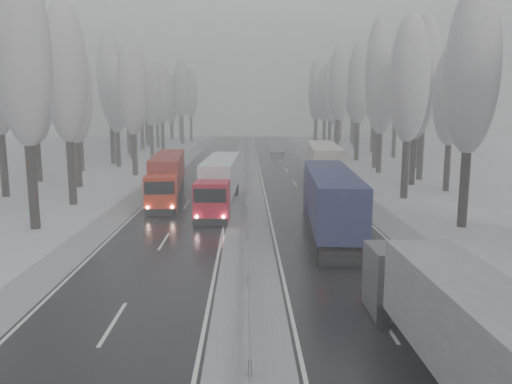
{
  "coord_description": "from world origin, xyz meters",
  "views": [
    {
      "loc": [
        -0.08,
        -18.23,
        8.21
      ],
      "look_at": [
        0.6,
        17.53,
        2.2
      ],
      "focal_mm": 35.0,
      "sensor_mm": 36.0,
      "label": 1
    }
  ],
  "objects_px": {
    "truck_blue_box": "(329,197)",
    "truck_grey_tarp": "(477,341)",
    "box_truck_distant": "(277,143)",
    "truck_red_red": "(167,174)",
    "truck_cream_box": "(323,162)",
    "truck_red_white": "(220,179)"
  },
  "relations": [
    {
      "from": "truck_grey_tarp",
      "to": "box_truck_distant",
      "type": "bearing_deg",
      "value": 89.32
    },
    {
      "from": "truck_blue_box",
      "to": "truck_red_white",
      "type": "relative_size",
      "value": 1.08
    },
    {
      "from": "truck_red_red",
      "to": "truck_grey_tarp",
      "type": "bearing_deg",
      "value": -72.5
    },
    {
      "from": "box_truck_distant",
      "to": "truck_red_red",
      "type": "distance_m",
      "value": 52.14
    },
    {
      "from": "truck_cream_box",
      "to": "box_truck_distant",
      "type": "bearing_deg",
      "value": 97.59
    },
    {
      "from": "truck_cream_box",
      "to": "truck_red_white",
      "type": "relative_size",
      "value": 1.13
    },
    {
      "from": "truck_blue_box",
      "to": "box_truck_distant",
      "type": "relative_size",
      "value": 2.03
    },
    {
      "from": "truck_grey_tarp",
      "to": "truck_cream_box",
      "type": "height_order",
      "value": "truck_cream_box"
    },
    {
      "from": "truck_blue_box",
      "to": "truck_cream_box",
      "type": "distance_m",
      "value": 20.35
    },
    {
      "from": "truck_grey_tarp",
      "to": "truck_blue_box",
      "type": "height_order",
      "value": "truck_blue_box"
    },
    {
      "from": "box_truck_distant",
      "to": "truck_red_red",
      "type": "bearing_deg",
      "value": -102.76
    },
    {
      "from": "truck_grey_tarp",
      "to": "truck_blue_box",
      "type": "xyz_separation_m",
      "value": [
        -0.72,
        19.64,
        0.39
      ]
    },
    {
      "from": "truck_red_white",
      "to": "truck_red_red",
      "type": "bearing_deg",
      "value": 147.65
    },
    {
      "from": "truck_blue_box",
      "to": "truck_grey_tarp",
      "type": "bearing_deg",
      "value": -84.08
    },
    {
      "from": "truck_blue_box",
      "to": "box_truck_distant",
      "type": "xyz_separation_m",
      "value": [
        0.39,
        63.74,
        -0.94
      ]
    },
    {
      "from": "truck_blue_box",
      "to": "truck_red_white",
      "type": "bearing_deg",
      "value": 131.6
    },
    {
      "from": "truck_red_white",
      "to": "truck_red_red",
      "type": "height_order",
      "value": "truck_red_white"
    },
    {
      "from": "truck_blue_box",
      "to": "truck_red_red",
      "type": "relative_size",
      "value": 1.08
    },
    {
      "from": "box_truck_distant",
      "to": "truck_red_red",
      "type": "relative_size",
      "value": 0.53
    },
    {
      "from": "truck_blue_box",
      "to": "box_truck_distant",
      "type": "height_order",
      "value": "truck_blue_box"
    },
    {
      "from": "truck_grey_tarp",
      "to": "truck_cream_box",
      "type": "distance_m",
      "value": 39.86
    },
    {
      "from": "truck_red_white",
      "to": "truck_red_red",
      "type": "xyz_separation_m",
      "value": [
        -4.99,
        3.44,
        -0.01
      ]
    }
  ]
}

